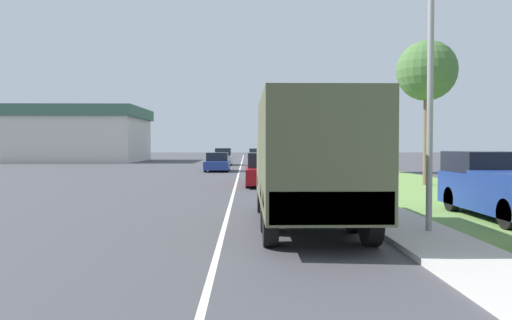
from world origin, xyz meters
TOP-DOWN VIEW (x-y plane):
  - ground_plane at (0.00, 40.00)m, footprint 180.00×180.00m
  - lane_centre_stripe at (0.00, 40.00)m, footprint 0.12×120.00m
  - sidewalk_right at (4.50, 40.00)m, footprint 1.80×120.00m
  - grass_strip_right at (8.90, 40.00)m, footprint 7.00×120.00m
  - military_truck at (2.09, 13.48)m, footprint 2.37×7.69m
  - car_nearest_ahead at (1.47, 26.45)m, footprint 1.91×4.75m
  - car_second_ahead at (-1.71, 40.02)m, footprint 1.85×4.38m
  - car_third_ahead at (-1.81, 51.61)m, footprint 1.75×4.28m
  - car_fourth_ahead at (1.73, 67.43)m, footprint 1.79×4.45m
  - pickup_truck at (7.88, 14.97)m, footprint 2.08×5.06m
  - lamp_post at (4.57, 12.39)m, footprint 1.69×0.24m
  - tree_mid_right at (9.77, 26.46)m, footprint 3.06×3.06m
  - tree_far_right at (8.91, 37.94)m, footprint 3.12×3.12m
  - building_distant at (-22.31, 63.29)m, footprint 20.11×13.94m

SIDE VIEW (x-z plane):
  - ground_plane at x=0.00m, z-range 0.00..0.00m
  - lane_centre_stripe at x=0.00m, z-range 0.00..0.00m
  - grass_strip_right at x=8.90m, z-range 0.00..0.02m
  - sidewalk_right at x=4.50m, z-range 0.00..0.12m
  - car_second_ahead at x=-1.71m, z-range -0.07..1.39m
  - car_fourth_ahead at x=1.73m, z-range -0.08..1.48m
  - car_nearest_ahead at x=1.47m, z-range -0.09..1.58m
  - car_third_ahead at x=-1.81m, z-range -0.10..1.62m
  - pickup_truck at x=7.88m, z-range -0.02..1.84m
  - military_truck at x=2.09m, z-range 0.15..3.34m
  - building_distant at x=-22.31m, z-range 0.04..6.65m
  - tree_far_right at x=8.91m, z-range 1.59..7.94m
  - lamp_post at x=4.57m, z-range 0.81..8.98m
  - tree_mid_right at x=9.77m, z-range 2.13..9.51m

